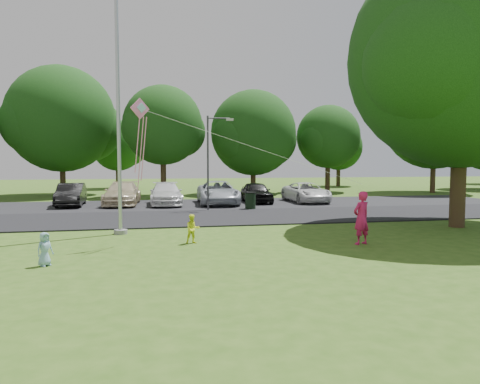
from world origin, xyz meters
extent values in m
plane|color=#325616|center=(0.00, 0.00, 0.00)|extent=(120.00, 120.00, 0.00)
cube|color=black|center=(0.00, 9.00, 0.03)|extent=(60.00, 6.00, 0.06)
cube|color=black|center=(0.00, 15.50, 0.03)|extent=(42.00, 7.00, 0.06)
cylinder|color=#B7BABF|center=(-3.50, 5.00, 5.00)|extent=(0.14, 0.14, 10.00)
cylinder|color=gray|center=(-3.50, 5.00, 0.08)|extent=(0.50, 0.50, 0.16)
cylinder|color=#3F3F44|center=(0.67, 11.98, 2.63)|extent=(0.11, 0.11, 5.26)
cylinder|color=#3F3F44|center=(1.28, 11.95, 5.13)|extent=(1.23, 0.13, 0.07)
cube|color=silver|center=(1.89, 11.92, 5.06)|extent=(0.40, 0.21, 0.12)
cylinder|color=black|center=(3.10, 12.10, 0.48)|extent=(0.59, 0.59, 0.95)
cylinder|color=black|center=(3.10, 12.10, 0.98)|extent=(0.63, 0.63, 0.05)
cylinder|color=#332316|center=(10.19, 4.10, 1.92)|extent=(0.62, 0.62, 3.83)
sphere|color=#10350E|center=(10.19, 4.10, 7.05)|extent=(9.19, 9.19, 9.19)
sphere|color=#10350E|center=(8.35, 2.95, 6.59)|extent=(5.51, 5.51, 5.51)
sphere|color=#10350E|center=(7.89, 3.10, 6.43)|extent=(4.78, 4.78, 4.78)
cylinder|color=#332316|center=(-9.60, 25.24, 1.60)|extent=(0.44, 0.44, 3.19)
sphere|color=#10350E|center=(-9.60, 25.24, 6.17)|extent=(8.50, 8.50, 8.50)
sphere|color=#10350E|center=(-7.68, 26.09, 5.53)|extent=(5.53, 5.53, 5.53)
sphere|color=#10350E|center=(-11.30, 24.17, 5.74)|extent=(5.10, 5.10, 5.10)
cylinder|color=#332316|center=(-1.58, 22.90, 1.71)|extent=(0.44, 0.44, 3.43)
sphere|color=#10350E|center=(-1.58, 22.90, 5.62)|extent=(6.27, 6.27, 6.27)
sphere|color=#10350E|center=(-0.17, 23.53, 5.15)|extent=(4.07, 4.07, 4.07)
sphere|color=#10350E|center=(-2.84, 22.12, 5.31)|extent=(3.76, 3.76, 3.76)
cylinder|color=#332316|center=(6.03, 24.17, 1.33)|extent=(0.44, 0.44, 2.66)
sphere|color=#10350E|center=(6.03, 24.17, 5.20)|extent=(7.27, 7.27, 7.27)
sphere|color=#10350E|center=(7.66, 24.89, 4.66)|extent=(4.72, 4.72, 4.72)
sphere|color=#10350E|center=(4.57, 23.26, 4.84)|extent=(4.36, 4.36, 4.36)
cylinder|color=#332316|center=(13.12, 24.89, 1.51)|extent=(0.44, 0.44, 3.02)
sphere|color=#10350E|center=(13.12, 24.89, 5.00)|extent=(5.67, 5.67, 5.67)
sphere|color=#10350E|center=(14.39, 25.46, 4.58)|extent=(3.68, 3.68, 3.68)
sphere|color=#10350E|center=(11.98, 24.18, 4.72)|extent=(3.40, 3.40, 3.40)
cylinder|color=#332316|center=(21.92, 22.25, 1.71)|extent=(0.44, 0.44, 3.42)
sphere|color=#10350E|center=(21.92, 22.25, 6.49)|extent=(8.77, 8.77, 8.77)
sphere|color=#10350E|center=(23.89, 23.13, 5.84)|extent=(5.70, 5.70, 5.70)
sphere|color=#10350E|center=(20.17, 21.15, 6.06)|extent=(5.26, 5.26, 5.26)
sphere|color=#10350E|center=(36.96, 34.35, 4.16)|extent=(3.12, 3.12, 3.12)
cylinder|color=#332316|center=(-6.00, 34.00, 1.30)|extent=(0.44, 0.44, 2.60)
sphere|color=#10350E|center=(-6.00, 34.00, 4.42)|extent=(5.20, 5.20, 5.20)
sphere|color=#10350E|center=(-4.83, 34.52, 4.03)|extent=(3.38, 3.38, 3.38)
sphere|color=#10350E|center=(-7.04, 33.35, 4.16)|extent=(3.12, 3.12, 3.12)
cylinder|color=#332316|center=(18.00, 33.50, 1.30)|extent=(0.44, 0.44, 2.60)
sphere|color=#10350E|center=(18.00, 33.50, 4.42)|extent=(5.20, 5.20, 5.20)
sphere|color=#10350E|center=(19.17, 34.02, 4.03)|extent=(3.38, 3.38, 3.38)
sphere|color=#10350E|center=(16.96, 32.85, 4.16)|extent=(3.12, 3.12, 3.12)
imported|color=black|center=(-7.24, 15.72, 0.75)|extent=(1.70, 4.25, 1.37)
imported|color=#C6B793|center=(-4.23, 15.77, 0.77)|extent=(2.21, 4.99, 1.42)
imported|color=silver|center=(-1.56, 15.35, 0.75)|extent=(1.94, 4.74, 1.37)
imported|color=#B2B7BF|center=(1.68, 15.21, 0.79)|extent=(2.63, 5.33, 1.46)
imported|color=black|center=(4.30, 15.68, 0.74)|extent=(1.63, 3.99, 1.35)
imported|color=silver|center=(7.64, 15.40, 0.71)|extent=(2.30, 4.74, 1.30)
imported|color=#C51A56|center=(4.46, 1.35, 0.88)|extent=(0.75, 0.62, 1.76)
imported|color=#F2FF28|center=(-0.98, 2.56, 0.49)|extent=(0.53, 0.44, 0.98)
imported|color=#84B1CA|center=(-5.03, 0.20, 0.45)|extent=(0.50, 0.51, 0.89)
cube|color=pink|center=(-2.63, 2.62, 4.43)|extent=(0.60, 0.39, 0.67)
cube|color=#8CC6E5|center=(-2.58, 2.59, 4.45)|extent=(0.29, 0.20, 0.32)
cylinder|color=white|center=(0.91, 1.98, 3.21)|extent=(7.10, 1.29, 2.44)
cylinder|color=pink|center=(-2.73, 2.62, 3.27)|extent=(0.22, 0.28, 1.80)
cylinder|color=pink|center=(-2.53, 2.67, 3.13)|extent=(0.25, 0.47, 2.05)
cylinder|color=pink|center=(-2.63, 2.54, 2.98)|extent=(0.27, 0.69, 2.29)
camera|label=1|loc=(-2.16, -11.58, 2.71)|focal=32.00mm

